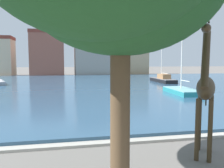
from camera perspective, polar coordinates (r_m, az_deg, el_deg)
harbor_water at (r=34.65m, az=-10.38°, el=-0.37°), size 90.21×48.51×0.27m
quay_edge_coping at (r=10.58m, az=-7.84°, el=-14.03°), size 90.21×0.50×0.12m
giraffe_statue at (r=9.43m, az=21.22°, el=-1.56°), size 1.93×2.50×4.87m
sailboat_black at (r=39.59m, az=11.55°, el=0.91°), size 2.09×8.37×6.04m
sailboat_teal at (r=26.26m, az=15.84°, el=-1.73°), size 2.53×6.39×6.87m
townhouse_narrow_midrow at (r=64.82m, az=-25.04°, el=5.97°), size 6.55×6.51×9.54m
townhouse_wide_warehouse at (r=61.45m, az=-15.03°, el=7.01°), size 8.09×6.72×10.94m
townhouse_tall_gabled at (r=62.02m, az=-4.78°, el=8.36°), size 8.82×7.10×13.55m
townhouse_corner_house at (r=65.07m, az=5.03°, el=6.82°), size 6.88×6.45×10.37m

